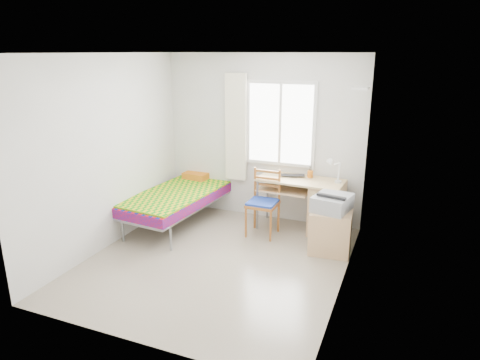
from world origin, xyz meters
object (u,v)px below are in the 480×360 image
(bed, at_px, (181,195))
(desk, at_px, (322,205))
(chair, at_px, (264,199))
(printer, at_px, (332,202))
(cabinet, at_px, (330,231))

(bed, relative_size, desk, 1.67)
(bed, bearing_deg, chair, 6.66)
(bed, xyz_separation_m, desk, (2.16, 0.39, -0.01))
(chair, relative_size, printer, 1.69)
(bed, height_order, printer, bed)
(bed, relative_size, chair, 2.22)
(bed, distance_m, cabinet, 2.42)
(printer, bearing_deg, chair, 179.92)
(chair, bearing_deg, desk, 25.34)
(chair, bearing_deg, cabinet, -12.66)
(bed, xyz_separation_m, printer, (2.40, -0.18, 0.26))
(desk, height_order, cabinet, desk)
(printer, bearing_deg, desk, 123.93)
(cabinet, xyz_separation_m, printer, (-0.01, 0.04, 0.40))
(bed, distance_m, desk, 2.20)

